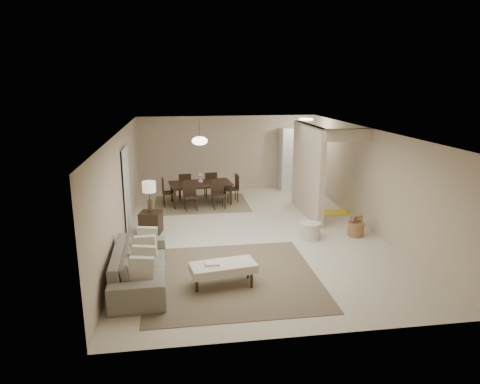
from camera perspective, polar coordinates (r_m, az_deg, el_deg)
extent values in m
plane|color=beige|center=(10.58, 1.33, -5.38)|extent=(9.00, 9.00, 0.00)
plane|color=white|center=(10.01, 1.42, 8.20)|extent=(9.00, 9.00, 0.00)
plane|color=#BDAA8F|center=(14.60, -1.61, 5.22)|extent=(6.00, 0.00, 6.00)
plane|color=#BDAA8F|center=(10.17, -15.53, 0.61)|extent=(0.00, 9.00, 9.00)
plane|color=#BDAA8F|center=(11.12, 16.81, 1.68)|extent=(0.00, 9.00, 9.00)
cube|color=#BDAA8F|center=(11.83, 8.98, 2.87)|extent=(0.15, 2.50, 2.50)
cube|color=black|center=(10.80, -14.92, 0.19)|extent=(0.04, 0.90, 2.04)
cube|color=white|center=(14.75, 7.69, 4.41)|extent=(1.20, 0.55, 2.10)
cylinder|color=white|center=(13.65, 8.79, 9.54)|extent=(0.44, 0.44, 0.05)
cube|color=brown|center=(8.27, -1.06, -11.24)|extent=(3.20, 3.20, 0.01)
imported|color=slate|center=(8.11, -13.22, -9.55)|extent=(2.39, 0.99, 0.69)
cube|color=silver|center=(7.83, -2.26, -10.06)|extent=(1.24, 0.72, 0.16)
cylinder|color=black|center=(7.72, -5.77, -12.24)|extent=(0.05, 0.05, 0.26)
cylinder|color=black|center=(7.81, 1.55, -11.83)|extent=(0.05, 0.05, 0.26)
cylinder|color=black|center=(8.07, -5.91, -11.01)|extent=(0.05, 0.05, 0.26)
cylinder|color=black|center=(8.16, 1.07, -10.63)|extent=(0.05, 0.05, 0.26)
cube|color=black|center=(10.66, -11.79, -4.01)|extent=(0.58, 0.58, 0.54)
cylinder|color=#4B3520|center=(10.53, -11.91, -1.85)|extent=(0.12, 0.12, 0.30)
cylinder|color=#4B3520|center=(10.46, -11.98, -0.37)|extent=(0.03, 0.03, 0.26)
cylinder|color=beige|center=(10.41, -12.04, 0.69)|extent=(0.32, 0.32, 0.26)
cylinder|color=silver|center=(10.24, 9.30, -5.12)|extent=(0.49, 0.49, 0.38)
cylinder|color=brown|center=(10.66, 15.18, -4.81)|extent=(0.46, 0.46, 0.33)
cube|color=#736547|center=(13.04, -5.19, -1.55)|extent=(2.80, 2.10, 0.01)
imported|color=black|center=(12.96, -5.23, -0.20)|extent=(1.95, 1.23, 0.65)
imported|color=silver|center=(12.87, -5.27, 1.54)|extent=(0.18, 0.18, 0.16)
cube|color=yellow|center=(12.44, 12.70, -2.66)|extent=(0.96, 0.59, 0.01)
cylinder|color=#4B3520|center=(12.61, -5.43, 8.29)|extent=(0.02, 0.02, 0.50)
ellipsoid|color=#FFEAC6|center=(12.65, -5.39, 6.81)|extent=(0.46, 0.46, 0.25)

